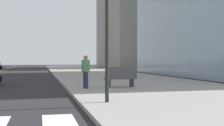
# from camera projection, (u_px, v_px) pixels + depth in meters

# --- Properties ---
(sidewalk_kerb_east) EXTENTS (10.00, 120.00, 0.15)m
(sidewalk_kerb_east) POSITION_uv_depth(u_px,v_px,m) (128.00, 81.00, 25.26)
(sidewalk_kerb_east) COLOR gray
(sidewalk_kerb_east) RESTS_ON ground
(parking_garage_concrete) EXTENTS (18.00, 24.00, 28.02)m
(parking_garage_concrete) POSITION_uv_depth(u_px,v_px,m) (148.00, 1.00, 71.03)
(parking_garage_concrete) COLOR gray
(parking_garage_concrete) RESTS_ON ground
(traffic_light_near_corner) EXTENTS (0.36, 0.41, 4.96)m
(traffic_light_near_corner) POSITION_uv_depth(u_px,v_px,m) (107.00, 6.00, 12.18)
(traffic_light_near_corner) COLOR black
(traffic_light_near_corner) RESTS_ON sidewalk_kerb_east
(park_bench) EXTENTS (1.84, 0.71, 1.12)m
(park_bench) POSITION_uv_depth(u_px,v_px,m) (121.00, 77.00, 18.95)
(park_bench) COLOR #47474C
(park_bench) RESTS_ON sidewalk_kerb_east
(pedestrian_waiting_east) EXTENTS (0.44, 0.44, 1.76)m
(pedestrian_waiting_east) POSITION_uv_depth(u_px,v_px,m) (86.00, 70.00, 18.16)
(pedestrian_waiting_east) COLOR #232847
(pedestrian_waiting_east) RESTS_ON sidewalk_kerb_east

